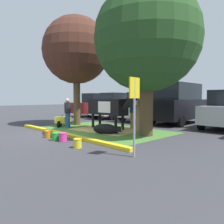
{
  "coord_description": "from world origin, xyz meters",
  "views": [
    {
      "loc": [
        8.65,
        -4.83,
        1.61
      ],
      "look_at": [
        0.74,
        2.71,
        0.9
      ],
      "focal_mm": 34.55,
      "sensor_mm": 36.0,
      "label": 1
    }
  ],
  "objects_px": {
    "bucket_pink": "(63,137)",
    "sedan_red": "(145,107)",
    "hatchback_white": "(116,106)",
    "shade_tree_right": "(147,39)",
    "calf_lying": "(106,129)",
    "bucket_green": "(56,136)",
    "sedan_blue": "(97,105)",
    "cow_holstein": "(109,107)",
    "person_visitor_near": "(133,112)",
    "person_visitor_far": "(68,112)",
    "shade_tree_left": "(76,51)",
    "person_handler": "(138,114)",
    "wheelbarrow": "(63,120)",
    "suv_black": "(178,103)",
    "parking_sign": "(134,101)",
    "bucket_orange": "(48,134)",
    "bucket_yellow": "(78,143)"
  },
  "relations": [
    {
      "from": "bucket_pink",
      "to": "sedan_red",
      "type": "bearing_deg",
      "value": 106.84
    },
    {
      "from": "hatchback_white",
      "to": "shade_tree_right",
      "type": "bearing_deg",
      "value": -36.05
    },
    {
      "from": "calf_lying",
      "to": "bucket_green",
      "type": "height_order",
      "value": "calf_lying"
    },
    {
      "from": "sedan_blue",
      "to": "cow_holstein",
      "type": "bearing_deg",
      "value": -35.58
    },
    {
      "from": "person_visitor_near",
      "to": "person_visitor_far",
      "type": "relative_size",
      "value": 1.04
    },
    {
      "from": "shade_tree_left",
      "to": "person_visitor_near",
      "type": "height_order",
      "value": "shade_tree_left"
    },
    {
      "from": "person_handler",
      "to": "hatchback_white",
      "type": "relative_size",
      "value": 0.37
    },
    {
      "from": "shade_tree_right",
      "to": "cow_holstein",
      "type": "height_order",
      "value": "shade_tree_right"
    },
    {
      "from": "wheelbarrow",
      "to": "person_visitor_near",
      "type": "bearing_deg",
      "value": 34.04
    },
    {
      "from": "sedan_blue",
      "to": "sedan_red",
      "type": "bearing_deg",
      "value": -0.65
    },
    {
      "from": "bucket_pink",
      "to": "sedan_red",
      "type": "distance_m",
      "value": 8.55
    },
    {
      "from": "person_handler",
      "to": "sedan_blue",
      "type": "height_order",
      "value": "sedan_blue"
    },
    {
      "from": "wheelbarrow",
      "to": "suv_black",
      "type": "relative_size",
      "value": 0.32
    },
    {
      "from": "bucket_pink",
      "to": "hatchback_white",
      "type": "relative_size",
      "value": 0.07
    },
    {
      "from": "person_handler",
      "to": "wheelbarrow",
      "type": "distance_m",
      "value": 4.53
    },
    {
      "from": "parking_sign",
      "to": "sedan_blue",
      "type": "height_order",
      "value": "parking_sign"
    },
    {
      "from": "person_handler",
      "to": "parking_sign",
      "type": "height_order",
      "value": "parking_sign"
    },
    {
      "from": "cow_holstein",
      "to": "suv_black",
      "type": "distance_m",
      "value": 5.05
    },
    {
      "from": "bucket_green",
      "to": "sedan_red",
      "type": "relative_size",
      "value": 0.07
    },
    {
      "from": "sedan_blue",
      "to": "suv_black",
      "type": "xyz_separation_m",
      "value": [
        7.99,
        0.01,
        0.29
      ]
    },
    {
      "from": "person_visitor_far",
      "to": "wheelbarrow",
      "type": "height_order",
      "value": "person_visitor_far"
    },
    {
      "from": "shade_tree_right",
      "to": "bucket_pink",
      "type": "distance_m",
      "value": 5.19
    },
    {
      "from": "person_visitor_near",
      "to": "bucket_green",
      "type": "bearing_deg",
      "value": -89.45
    },
    {
      "from": "wheelbarrow",
      "to": "parking_sign",
      "type": "xyz_separation_m",
      "value": [
        6.88,
        -1.89,
        1.14
      ]
    },
    {
      "from": "cow_holstein",
      "to": "bucket_green",
      "type": "bearing_deg",
      "value": -78.19
    },
    {
      "from": "calf_lying",
      "to": "wheelbarrow",
      "type": "distance_m",
      "value": 3.64
    },
    {
      "from": "calf_lying",
      "to": "bucket_orange",
      "type": "relative_size",
      "value": 4.18
    },
    {
      "from": "hatchback_white",
      "to": "bucket_pink",
      "type": "bearing_deg",
      "value": -56.75
    },
    {
      "from": "wheelbarrow",
      "to": "hatchback_white",
      "type": "height_order",
      "value": "hatchback_white"
    },
    {
      "from": "cow_holstein",
      "to": "sedan_red",
      "type": "distance_m",
      "value": 5.05
    },
    {
      "from": "bucket_orange",
      "to": "shade_tree_left",
      "type": "bearing_deg",
      "value": 128.96
    },
    {
      "from": "wheelbarrow",
      "to": "person_visitor_far",
      "type": "bearing_deg",
      "value": -11.59
    },
    {
      "from": "sedan_blue",
      "to": "suv_black",
      "type": "height_order",
      "value": "suv_black"
    },
    {
      "from": "bucket_yellow",
      "to": "bucket_pink",
      "type": "bearing_deg",
      "value": 170.95
    },
    {
      "from": "bucket_yellow",
      "to": "hatchback_white",
      "type": "distance_m",
      "value": 10.49
    },
    {
      "from": "person_handler",
      "to": "bucket_yellow",
      "type": "relative_size",
      "value": 5.41
    },
    {
      "from": "shade_tree_left",
      "to": "hatchback_white",
      "type": "relative_size",
      "value": 1.42
    },
    {
      "from": "calf_lying",
      "to": "person_visitor_near",
      "type": "distance_m",
      "value": 2.34
    },
    {
      "from": "bucket_yellow",
      "to": "person_handler",
      "type": "bearing_deg",
      "value": 99.79
    },
    {
      "from": "person_visitor_far",
      "to": "bucket_green",
      "type": "distance_m",
      "value": 3.39
    },
    {
      "from": "person_visitor_near",
      "to": "bucket_orange",
      "type": "distance_m",
      "value": 4.53
    },
    {
      "from": "shade_tree_right",
      "to": "calf_lying",
      "type": "bearing_deg",
      "value": -147.4
    },
    {
      "from": "sedan_blue",
      "to": "calf_lying",
      "type": "bearing_deg",
      "value": -37.38
    },
    {
      "from": "shade_tree_left",
      "to": "person_visitor_near",
      "type": "distance_m",
      "value": 4.95
    },
    {
      "from": "person_visitor_far",
      "to": "suv_black",
      "type": "xyz_separation_m",
      "value": [
        2.97,
        6.19,
        0.41
      ]
    },
    {
      "from": "shade_tree_left",
      "to": "person_visitor_far",
      "type": "distance_m",
      "value": 3.78
    },
    {
      "from": "person_visitor_far",
      "to": "shade_tree_right",
      "type": "bearing_deg",
      "value": 14.27
    },
    {
      "from": "shade_tree_left",
      "to": "person_handler",
      "type": "xyz_separation_m",
      "value": [
        4.27,
        0.52,
        -3.49
      ]
    },
    {
      "from": "shade_tree_right",
      "to": "parking_sign",
      "type": "bearing_deg",
      "value": -58.26
    },
    {
      "from": "parking_sign",
      "to": "bucket_pink",
      "type": "xyz_separation_m",
      "value": [
        -3.2,
        -0.3,
        -1.35
      ]
    }
  ]
}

